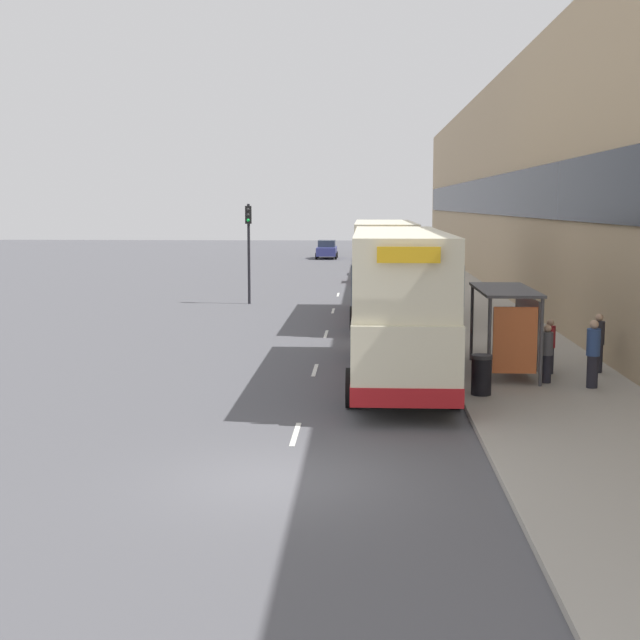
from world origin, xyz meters
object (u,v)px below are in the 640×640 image
object	(u,v)px
car_0	(373,269)
litter_bin	(481,375)
double_decker_bus_near	(398,302)
pedestrian_3	(550,346)
car_2	(374,263)
car_3	(327,249)
car_1	(391,277)
bus_shelter	(512,315)
pedestrian_1	(593,353)
double_decker_bus_ahead	(384,268)
pedestrian_2	(598,342)
traffic_light_far_kerb	(249,237)
pedestrian_at_shelter	(547,353)

from	to	relation	value
car_0	litter_bin	world-z (taller)	car_0
double_decker_bus_near	pedestrian_3	distance (m)	4.66
car_2	car_3	world-z (taller)	car_3
car_1	car_2	size ratio (longest dim) A/B	0.93
bus_shelter	double_decker_bus_near	xyz separation A→B (m)	(-3.30, -0.35, 0.41)
car_0	pedestrian_1	distance (m)	34.63
bus_shelter	car_3	bearing A→B (deg)	97.74
bus_shelter	pedestrian_3	size ratio (longest dim) A/B	2.61
bus_shelter	car_0	bearing A→B (deg)	96.60
bus_shelter	double_decker_bus_ahead	size ratio (longest dim) A/B	0.37
litter_bin	pedestrian_1	bearing A→B (deg)	18.67
pedestrian_2	pedestrian_3	world-z (taller)	pedestrian_2
double_decker_bus_near	pedestrian_2	world-z (taller)	double_decker_bus_near
double_decker_bus_near	car_2	xyz separation A→B (m)	(-0.31, 39.35, -1.44)
double_decker_bus_near	car_2	bearing A→B (deg)	90.45
double_decker_bus_ahead	double_decker_bus_near	bearing A→B (deg)	-89.44
car_1	car_3	size ratio (longest dim) A/B	0.92
car_0	traffic_light_far_kerb	bearing A→B (deg)	-116.18
traffic_light_far_kerb	double_decker_bus_near	bearing A→B (deg)	-70.71
double_decker_bus_near	car_3	size ratio (longest dim) A/B	2.55
double_decker_bus_near	pedestrian_2	distance (m)	6.08
double_decker_bus_near	car_1	xyz separation A→B (m)	(0.54, 25.65, -1.38)
pedestrian_at_shelter	bus_shelter	bearing A→B (deg)	124.04
double_decker_bus_near	double_decker_bus_ahead	xyz separation A→B (m)	(-0.13, 13.65, -0.00)
bus_shelter	car_1	world-z (taller)	bus_shelter
litter_bin	double_decker_bus_ahead	bearing A→B (deg)	97.78
double_decker_bus_near	car_2	distance (m)	39.38
pedestrian_at_shelter	litter_bin	distance (m)	2.64
car_3	litter_bin	xyz separation A→B (m)	(6.65, -60.79, -0.18)
pedestrian_2	car_3	bearing A→B (deg)	100.33
bus_shelter	car_3	world-z (taller)	bus_shelter
double_decker_bus_near	car_1	bearing A→B (deg)	88.80
double_decker_bus_ahead	pedestrian_at_shelter	bearing A→B (deg)	-73.75
car_0	car_1	world-z (taller)	car_1
double_decker_bus_near	double_decker_bus_ahead	world-z (taller)	same
car_2	pedestrian_2	size ratio (longest dim) A/B	2.55
litter_bin	traffic_light_far_kerb	size ratio (longest dim) A/B	0.21
pedestrian_2	double_decker_bus_near	bearing A→B (deg)	-172.24
bus_shelter	pedestrian_at_shelter	xyz separation A→B (m)	(0.79, -1.16, -0.90)
double_decker_bus_near	car_3	xyz separation A→B (m)	(-4.58, 58.28, -1.43)
car_2	litter_bin	distance (m)	41.92
double_decker_bus_ahead	car_0	xyz separation A→B (m)	(-0.31, 19.06, -1.40)
double_decker_bus_ahead	car_0	bearing A→B (deg)	90.95
car_3	traffic_light_far_kerb	world-z (taller)	traffic_light_far_kerb
double_decker_bus_ahead	pedestrian_3	xyz separation A→B (m)	(4.57, -13.10, -1.32)
double_decker_bus_near	car_1	distance (m)	25.69
double_decker_bus_ahead	car_2	xyz separation A→B (m)	(-0.18, 25.70, -1.44)
car_3	pedestrian_at_shelter	xyz separation A→B (m)	(8.66, -59.10, 0.12)
pedestrian_2	pedestrian_3	size ratio (longest dim) A/B	1.08
car_3	traffic_light_far_kerb	bearing A→B (deg)	86.60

